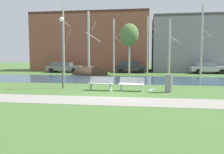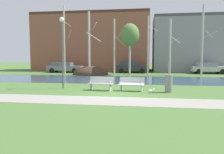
{
  "view_description": "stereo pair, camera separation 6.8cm",
  "coord_description": "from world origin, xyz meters",
  "views": [
    {
      "loc": [
        1.8,
        -13.1,
        2.16
      ],
      "look_at": [
        -0.31,
        1.5,
        0.84
      ],
      "focal_mm": 36.19,
      "sensor_mm": 36.0,
      "label": 1
    },
    {
      "loc": [
        1.87,
        -13.09,
        2.16
      ],
      "look_at": [
        -0.31,
        1.5,
        0.84
      ],
      "focal_mm": 36.19,
      "sensor_mm": 36.0,
      "label": 2
    }
  ],
  "objects": [
    {
      "name": "trash_bin",
      "position": [
        3.27,
        0.86,
        0.55
      ],
      "size": [
        0.48,
        0.48,
        1.07
      ],
      "color": "gray",
      "rests_on": "ground"
    },
    {
      "name": "birch_center",
      "position": [
        -0.02,
        13.8,
        4.71
      ],
      "size": [
        2.2,
        2.2,
        6.08
      ],
      "color": "#BCB7A8",
      "rests_on": "ground"
    },
    {
      "name": "parked_van_nearest_grey",
      "position": [
        -9.2,
        16.63,
        0.75
      ],
      "size": [
        4.79,
        2.1,
        1.4
      ],
      "color": "slate",
      "rests_on": "ground"
    },
    {
      "name": "seagull",
      "position": [
        2.22,
        0.51,
        0.13
      ],
      "size": [
        0.46,
        0.17,
        0.27
      ],
      "color": "white",
      "rests_on": "ground"
    },
    {
      "name": "bench_right",
      "position": [
        1.0,
        1.13,
        0.47
      ],
      "size": [
        1.65,
        0.74,
        0.87
      ],
      "color": "#B2B5B7",
      "rests_on": "ground"
    },
    {
      "name": "birch_center_left",
      "position": [
        -1.92,
        14.48,
        3.45
      ],
      "size": [
        1.55,
        2.52,
        6.77
      ],
      "color": "#BCB7A8",
      "rests_on": "ground"
    },
    {
      "name": "birch_center_right",
      "position": [
        2.15,
        14.16,
        3.56
      ],
      "size": [
        1.39,
        2.27,
        6.94
      ],
      "color": "beige",
      "rests_on": "ground"
    },
    {
      "name": "building_brick_low",
      "position": [
        -6.59,
        22.2,
        4.43
      ],
      "size": [
        17.91,
        6.12,
        8.86
      ],
      "color": "brown",
      "rests_on": "ground"
    },
    {
      "name": "paved_path_strip",
      "position": [
        0.0,
        -2.29,
        0.01
      ],
      "size": [
        60.0,
        2.2,
        0.01
      ],
      "primitive_type": "cube",
      "color": "gray",
      "rests_on": "ground"
    },
    {
      "name": "parked_hatch_third_silver",
      "position": [
        9.76,
        17.22,
        0.76
      ],
      "size": [
        4.33,
        2.06,
        1.43
      ],
      "color": "#B2B5BC",
      "rests_on": "ground"
    },
    {
      "name": "birch_far_left",
      "position": [
        -8.03,
        13.64,
        4.24
      ],
      "size": [
        1.04,
        1.84,
        8.36
      ],
      "color": "#BCB7A8",
      "rests_on": "ground"
    },
    {
      "name": "building_grey_warehouse",
      "position": [
        8.8,
        23.31,
        4.02
      ],
      "size": [
        11.63,
        8.84,
        8.05
      ],
      "color": "gray",
      "rests_on": "ground"
    },
    {
      "name": "parked_sedan_second_dark",
      "position": [
        -0.09,
        17.41,
        0.82
      ],
      "size": [
        4.16,
        2.11,
        1.57
      ],
      "color": "#282B30",
      "rests_on": "ground"
    },
    {
      "name": "streetlamp",
      "position": [
        -3.72,
        1.59,
        3.26
      ],
      "size": [
        0.32,
        0.32,
        4.81
      ],
      "color": "#4C4C51",
      "rests_on": "ground"
    },
    {
      "name": "birch_left",
      "position": [
        -4.73,
        13.03,
        3.79
      ],
      "size": [
        1.62,
        2.44,
        7.45
      ],
      "color": "#BCB7A8",
      "rests_on": "ground"
    },
    {
      "name": "birch_right",
      "position": [
        4.64,
        13.82,
        3.29
      ],
      "size": [
        1.25,
        2.1,
        6.49
      ],
      "color": "#BCB7A8",
      "rests_on": "ground"
    },
    {
      "name": "bench_left",
      "position": [
        -0.98,
        1.13,
        0.47
      ],
      "size": [
        1.65,
        0.74,
        0.87
      ],
      "color": "#B2B5B7",
      "rests_on": "ground"
    },
    {
      "name": "ground_plane",
      "position": [
        0.0,
        10.0,
        0.0
      ],
      "size": [
        120.0,
        120.0,
        0.0
      ],
      "primitive_type": "plane",
      "color": "#476B33"
    },
    {
      "name": "birch_far_right",
      "position": [
        8.08,
        13.31,
        3.97
      ],
      "size": [
        1.55,
        2.46,
        7.87
      ],
      "color": "#BCB7A8",
      "rests_on": "ground"
    },
    {
      "name": "river_band",
      "position": [
        0.0,
        8.27,
        0.0
      ],
      "size": [
        80.0,
        7.5,
        0.01
      ],
      "primitive_type": "cube",
      "color": "#2D475B",
      "rests_on": "ground"
    },
    {
      "name": "soil_mound",
      "position": [
        -4.76,
        13.54,
        0.0
      ],
      "size": [
        4.37,
        3.38,
        2.11
      ],
      "primitive_type": "ellipsoid",
      "color": "#423021",
      "rests_on": "ground"
    }
  ]
}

